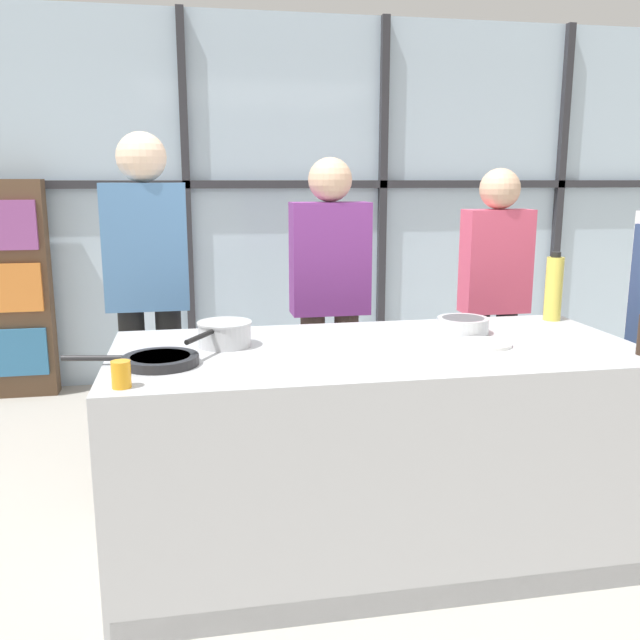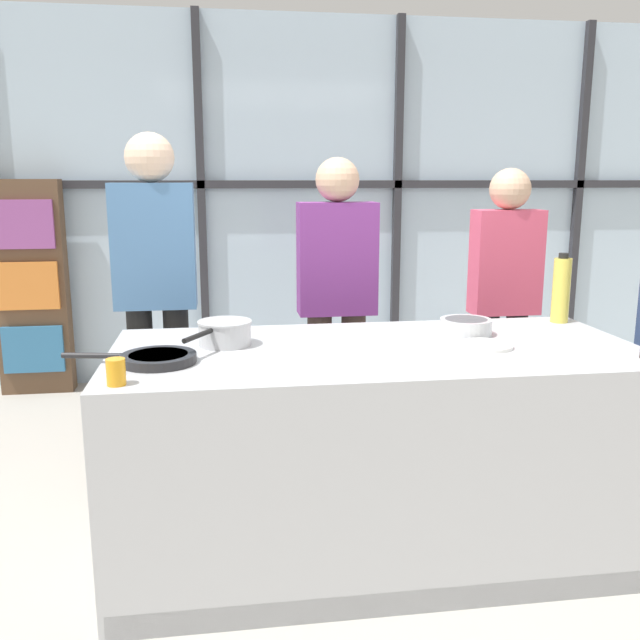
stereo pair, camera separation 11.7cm
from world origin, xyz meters
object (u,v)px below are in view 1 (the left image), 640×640
Objects in this scene: spectator_far_left at (148,282)px; mixing_bowl at (463,325)px; white_plate at (484,344)px; spectator_center_left at (330,292)px; oil_bottle at (554,288)px; spectator_center_right at (494,290)px; juice_glass_near at (121,374)px; frying_pan at (158,360)px; saucepan at (224,333)px.

spectator_far_left is 1.65m from mixing_bowl.
spectator_far_left is 8.04× the size of white_plate.
oil_bottle is at bearing 147.16° from spectator_center_left.
juice_glass_near is (-1.96, -1.39, -0.00)m from spectator_center_right.
oil_bottle reaches higher than frying_pan.
frying_pan reaches higher than white_plate.
juice_glass_near is (-0.98, -1.39, -0.02)m from spectator_center_left.
white_plate is (-0.53, -1.06, -0.04)m from spectator_center_right.
spectator_center_left is 5.07× the size of oil_bottle.
spectator_center_left is 0.94m from mixing_bowl.
spectator_center_right is 0.98m from mixing_bowl.
spectator_center_right reaches higher than mixing_bowl.
mixing_bowl is (1.42, -0.83, -0.11)m from spectator_far_left.
saucepan reaches higher than frying_pan.
spectator_center_right is 18.04× the size of juice_glass_near.
spectator_far_left reaches higher than white_plate.
oil_bottle reaches higher than white_plate.
mixing_bowl is 2.52× the size of juice_glass_near.
white_plate is (1.06, -0.19, -0.05)m from saucepan.
spectator_center_right is 1.19m from white_plate.
frying_pan is 0.36m from saucepan.
spectator_center_right is 0.64m from oil_bottle.
spectator_center_right is (0.98, 0.00, -0.02)m from spectator_center_left.
spectator_far_left is 1.07× the size of spectator_center_left.
mixing_bowl is 0.68× the size of oil_bottle.
white_plate is (0.44, -1.06, -0.06)m from spectator_center_left.
white_plate is at bearing 143.13° from spectator_far_left.
frying_pan is at bearing 51.97° from spectator_center_left.
spectator_center_left is 1.03× the size of spectator_center_right.
mixing_bowl is at bearing 149.73° from spectator_far_left.
white_plate is (1.32, 0.06, -0.01)m from frying_pan.
spectator_center_right reaches higher than juice_glass_near.
spectator_center_right is at bearing 57.20° from mixing_bowl.
oil_bottle is 3.68× the size of juice_glass_near.
saucepan is at bearing 28.76° from spectator_center_right.
saucepan is 1.07m from mixing_bowl.
spectator_center_right is at bearing 28.76° from saucepan.
spectator_center_left is at bearing -180.00° from spectator_far_left.
spectator_far_left is 4.78× the size of saucepan.
spectator_far_left reaches higher than juice_glass_near.
juice_glass_near is (-0.11, -0.26, 0.03)m from frying_pan.
oil_bottle is (0.54, 0.43, 0.15)m from white_plate.
spectator_center_left reaches higher than spectator_center_right.
juice_glass_near is at bearing -167.22° from white_plate.
spectator_center_right reaches higher than saucepan.
spectator_far_left is 19.96× the size of juice_glass_near.
frying_pan is 5.55× the size of juice_glass_near.
spectator_center_left is 1.18m from oil_bottle.
spectator_far_left is at bearing 0.00° from spectator_center_left.
spectator_center_left is (0.98, -0.00, -0.08)m from spectator_far_left.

